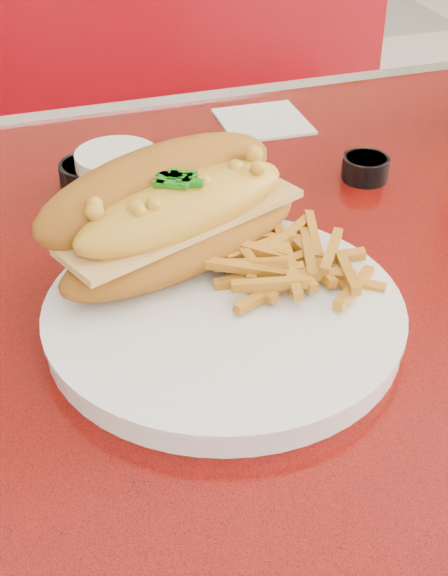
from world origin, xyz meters
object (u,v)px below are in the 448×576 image
object	(u,v)px
diner_table	(297,379)
fork	(268,261)
mac_hoagie	(175,212)
sauce_cup_right	(366,167)
gravy_ramekin	(118,172)
sauce_cup_left	(90,176)
dinner_plate	(224,316)
booth_bench_far	(140,248)

from	to	relation	value
diner_table	fork	xyz separation A→B (m)	(-0.05, -0.03, 0.18)
mac_hoagie	sauce_cup_right	distance (m)	0.28
diner_table	gravy_ramekin	size ratio (longest dim) A/B	11.31
fork	sauce_cup_left	size ratio (longest dim) A/B	1.87
dinner_plate	sauce_cup_left	world-z (taller)	sauce_cup_left
sauce_cup_left	sauce_cup_right	size ratio (longest dim) A/B	1.31
diner_table	dinner_plate	world-z (taller)	dinner_plate
dinner_plate	mac_hoagie	world-z (taller)	mac_hoagie
gravy_ramekin	sauce_cup_right	xyz separation A→B (m)	(0.27, -0.05, -0.01)
booth_bench_far	mac_hoagie	distance (m)	0.99
dinner_plate	gravy_ramekin	xyz separation A→B (m)	(-0.03, 0.26, 0.01)
booth_bench_far	dinner_plate	xyz separation A→B (m)	(-0.11, -0.90, 0.49)
sauce_cup_left	sauce_cup_right	bearing A→B (deg)	-12.68
mac_hoagie	sauce_cup_left	xyz separation A→B (m)	(-0.04, 0.19, -0.05)
fork	sauce_cup_right	bearing A→B (deg)	-67.43
gravy_ramekin	sauce_cup_right	world-z (taller)	gravy_ramekin
dinner_plate	mac_hoagie	bearing A→B (deg)	101.54
fork	sauce_cup_left	xyz separation A→B (m)	(-0.12, 0.22, -0.00)
fork	booth_bench_far	bearing A→B (deg)	-22.36
diner_table	booth_bench_far	distance (m)	0.87
diner_table	sauce_cup_right	bearing A→B (deg)	44.65
mac_hoagie	gravy_ramekin	bearing A→B (deg)	73.90
fork	sauce_cup_right	size ratio (longest dim) A/B	2.44
dinner_plate	fork	distance (m)	0.08
sauce_cup_left	sauce_cup_right	xyz separation A→B (m)	(0.29, -0.07, -0.00)
mac_hoagie	fork	distance (m)	0.09
booth_bench_far	gravy_ramekin	distance (m)	0.83
dinner_plate	sauce_cup_left	distance (m)	0.28
diner_table	sauce_cup_left	world-z (taller)	sauce_cup_left
dinner_plate	sauce_cup_left	xyz separation A→B (m)	(-0.06, 0.27, 0.01)
booth_bench_far	dinner_plate	world-z (taller)	booth_bench_far
fork	dinner_plate	bearing A→B (deg)	113.10
sauce_cup_right	mac_hoagie	bearing A→B (deg)	-154.08
diner_table	mac_hoagie	world-z (taller)	mac_hoagie
diner_table	fork	world-z (taller)	fork
booth_bench_far	sauce_cup_left	xyz separation A→B (m)	(-0.17, -0.63, 0.50)
diner_table	sauce_cup_left	size ratio (longest dim) A/B	14.27
dinner_plate	fork	bearing A→B (deg)	41.95
diner_table	mac_hoagie	distance (m)	0.26
diner_table	fork	distance (m)	0.19
mac_hoagie	sauce_cup_left	size ratio (longest dim) A/B	3.18
booth_bench_far	mac_hoagie	world-z (taller)	same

